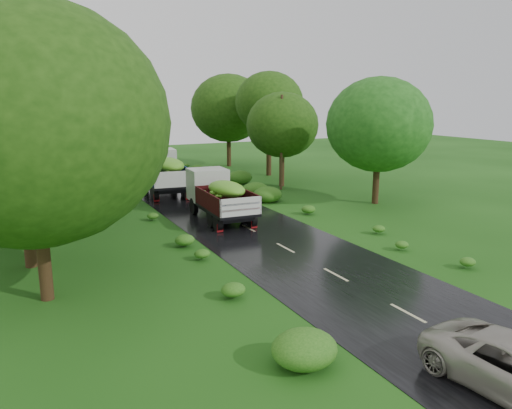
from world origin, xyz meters
TOP-DOWN VIEW (x-y plane):
  - ground at (0.00, 0.00)m, footprint 120.00×120.00m
  - road at (0.00, 5.00)m, footprint 6.50×80.00m
  - road_lines at (0.00, 6.00)m, footprint 0.12×69.60m
  - truck_near at (-0.61, 14.70)m, footprint 2.56×6.46m
  - truck_far at (-1.13, 23.94)m, footprint 3.31×7.39m
  - utility_pole at (7.20, 21.26)m, footprint 1.20×0.47m
  - trees_left at (-10.47, 21.02)m, footprint 8.06×32.87m
  - trees_right at (9.29, 25.44)m, footprint 5.77×24.88m
  - shrubs at (0.00, 14.00)m, footprint 11.90×44.00m

SIDE VIEW (x-z plane):
  - ground at x=0.00m, z-range 0.00..0.00m
  - road at x=0.00m, z-range 0.00..0.02m
  - road_lines at x=0.00m, z-range 0.02..0.02m
  - shrubs at x=0.00m, z-range 0.00..0.70m
  - truck_near at x=-0.61m, z-range 0.18..2.85m
  - truck_far at x=-1.13m, z-range 0.20..3.20m
  - utility_pole at x=7.20m, z-range 0.10..7.18m
  - trees_right at x=9.29m, z-range 1.51..9.50m
  - trees_left at x=-10.47m, z-range 1.85..12.06m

